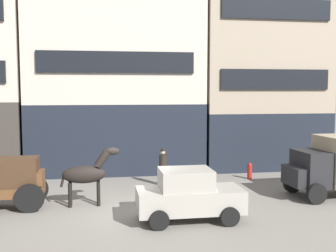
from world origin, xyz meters
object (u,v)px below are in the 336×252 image
at_px(sedan_dark, 189,195).
at_px(fire_hydrant_curbside, 250,171).
at_px(cargo_wagon, 9,179).
at_px(draft_horse, 87,174).
at_px(pedestrian_officer, 163,165).

height_order(sedan_dark, fire_hydrant_curbside, sedan_dark).
bearing_deg(sedan_dark, fire_hydrant_curbside, 53.54).
relative_size(cargo_wagon, sedan_dark, 0.79).
relative_size(cargo_wagon, fire_hydrant_curbside, 3.55).
relative_size(draft_horse, sedan_dark, 0.63).
xyz_separation_m(sedan_dark, pedestrian_officer, (-0.16, 5.34, 0.07)).
bearing_deg(sedan_dark, draft_horse, 145.94).
height_order(sedan_dark, pedestrian_officer, sedan_dark).
bearing_deg(sedan_dark, cargo_wagon, 159.58).
relative_size(cargo_wagon, draft_horse, 1.26).
xyz_separation_m(cargo_wagon, pedestrian_officer, (6.41, 2.89, -0.17)).
relative_size(sedan_dark, pedestrian_officer, 2.07).
bearing_deg(pedestrian_officer, fire_hydrant_curbside, 8.82).
xyz_separation_m(draft_horse, sedan_dark, (3.62, -2.45, -0.36)).
height_order(pedestrian_officer, fire_hydrant_curbside, pedestrian_officer).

